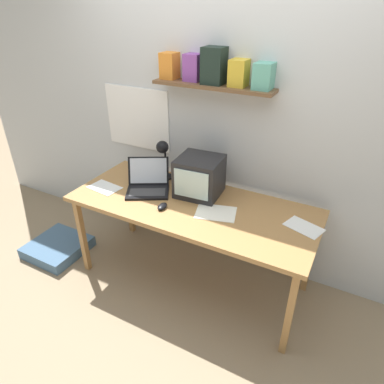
{
  "coord_description": "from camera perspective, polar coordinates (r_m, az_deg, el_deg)",
  "views": [
    {
      "loc": [
        1.04,
        -1.95,
        2.12
      ],
      "look_at": [
        0.0,
        0.0,
        0.86
      ],
      "focal_mm": 32.0,
      "sensor_mm": 36.0,
      "label": 1
    }
  ],
  "objects": [
    {
      "name": "ground_plane",
      "position": [
        3.06,
        0.0,
        -14.11
      ],
      "size": [
        12.0,
        12.0,
        0.0
      ],
      "primitive_type": "plane",
      "color": "#9A8467"
    },
    {
      "name": "back_wall",
      "position": [
        2.77,
        4.74,
        12.55
      ],
      "size": [
        5.6,
        0.24,
        2.6
      ],
      "color": "silver",
      "rests_on": "ground_plane"
    },
    {
      "name": "corner_desk",
      "position": [
        2.63,
        0.0,
        -2.96
      ],
      "size": [
        1.88,
        0.78,
        0.76
      ],
      "color": "#A97945",
      "rests_on": "ground_plane"
    },
    {
      "name": "crt_monitor",
      "position": [
        2.66,
        1.24,
        2.62
      ],
      "size": [
        0.36,
        0.35,
        0.3
      ],
      "rotation": [
        0.0,
        0.0,
        0.08
      ],
      "color": "#232326",
      "rests_on": "corner_desk"
    },
    {
      "name": "laptop",
      "position": [
        2.79,
        -7.35,
        1.56
      ],
      "size": [
        0.45,
        0.44,
        0.23
      ],
      "rotation": [
        0.0,
        0.0,
        0.51
      ],
      "color": "black",
      "rests_on": "corner_desk"
    },
    {
      "name": "desk_lamp",
      "position": [
        2.83,
        -4.84,
        6.57
      ],
      "size": [
        0.13,
        0.17,
        0.36
      ],
      "rotation": [
        0.0,
        0.0,
        0.24
      ],
      "color": "black",
      "rests_on": "corner_desk"
    },
    {
      "name": "juice_glass",
      "position": [
        3.04,
        -8.55,
        3.8
      ],
      "size": [
        0.06,
        0.06,
        0.11
      ],
      "color": "white",
      "rests_on": "corner_desk"
    },
    {
      "name": "computer_mouse",
      "position": [
        2.54,
        -4.97,
        -2.4
      ],
      "size": [
        0.07,
        0.11,
        0.03
      ],
      "rotation": [
        0.0,
        0.0,
        0.1
      ],
      "color": "black",
      "rests_on": "corner_desk"
    },
    {
      "name": "loose_paper_near_laptop",
      "position": [
        2.9,
        -14.37,
        0.74
      ],
      "size": [
        0.28,
        0.2,
        0.0
      ],
      "rotation": [
        0.0,
        0.0,
        -0.12
      ],
      "color": "white",
      "rests_on": "corner_desk"
    },
    {
      "name": "printed_handout",
      "position": [
        2.49,
        3.99,
        -3.45
      ],
      "size": [
        0.33,
        0.28,
        0.0
      ],
      "rotation": [
        0.0,
        0.0,
        0.28
      ],
      "color": "white",
      "rests_on": "corner_desk"
    },
    {
      "name": "loose_paper_near_monitor",
      "position": [
        2.46,
        18.15,
        -5.59
      ],
      "size": [
        0.28,
        0.23,
        0.0
      ],
      "rotation": [
        0.0,
        0.0,
        -0.32
      ],
      "color": "white",
      "rests_on": "corner_desk"
    },
    {
      "name": "floor_cushion",
      "position": [
        3.54,
        -21.44,
        -8.56
      ],
      "size": [
        0.5,
        0.5,
        0.1
      ],
      "color": "slate",
      "rests_on": "ground_plane"
    }
  ]
}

